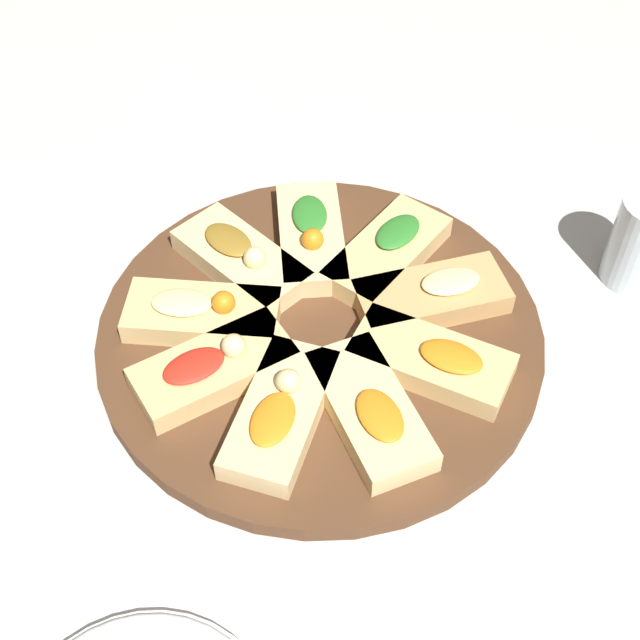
{
  "coord_description": "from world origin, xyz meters",
  "views": [
    {
      "loc": [
        -0.03,
        0.52,
        0.63
      ],
      "look_at": [
        0.0,
        0.0,
        0.03
      ],
      "focal_mm": 50.0,
      "sensor_mm": 36.0,
      "label": 1
    }
  ],
  "objects": [
    {
      "name": "focaccia_slice_0",
      "position": [
        0.08,
        -0.07,
        0.03
      ],
      "size": [
        0.14,
        0.14,
        0.04
      ],
      "color": "#E5C689",
      "rests_on": "serving_board"
    },
    {
      "name": "focaccia_slice_4",
      "position": [
        -0.05,
        0.1,
        0.03
      ],
      "size": [
        0.12,
        0.15,
        0.03
      ],
      "color": "#E5C689",
      "rests_on": "serving_board"
    },
    {
      "name": "focaccia_slice_8",
      "position": [
        0.02,
        -0.11,
        0.03
      ],
      "size": [
        0.08,
        0.14,
        0.04
      ],
      "color": "#E5C689",
      "rests_on": "serving_board"
    },
    {
      "name": "serving_board",
      "position": [
        0.0,
        0.0,
        0.01
      ],
      "size": [
        0.4,
        0.4,
        0.02
      ],
      "primitive_type": "cylinder",
      "color": "#51331E",
      "rests_on": "ground_plane"
    },
    {
      "name": "focaccia_slice_5",
      "position": [
        -0.1,
        0.04,
        0.03
      ],
      "size": [
        0.15,
        0.11,
        0.03
      ],
      "color": "#DBB775",
      "rests_on": "serving_board"
    },
    {
      "name": "napkin_stack",
      "position": [
        0.18,
        -0.37,
        0.0
      ],
      "size": [
        0.14,
        0.13,
        0.0
      ],
      "primitive_type": "cube",
      "rotation": [
        0.0,
        0.0,
        -0.32
      ],
      "color": "white",
      "rests_on": "ground_plane"
    },
    {
      "name": "focaccia_slice_2",
      "position": [
        0.09,
        0.06,
        0.03
      ],
      "size": [
        0.15,
        0.13,
        0.04
      ],
      "color": "#DBB775",
      "rests_on": "serving_board"
    },
    {
      "name": "focaccia_slice_1",
      "position": [
        0.11,
        -0.0,
        0.03
      ],
      "size": [
        0.14,
        0.06,
        0.04
      ],
      "color": "#DBB775",
      "rests_on": "serving_board"
    },
    {
      "name": "ground_plane",
      "position": [
        0.0,
        0.0,
        0.0
      ],
      "size": [
        3.0,
        3.0,
        0.0
      ],
      "primitive_type": "plane",
      "color": "beige"
    },
    {
      "name": "focaccia_slice_3",
      "position": [
        0.03,
        0.1,
        0.03
      ],
      "size": [
        0.09,
        0.15,
        0.04
      ],
      "color": "#E5C689",
      "rests_on": "serving_board"
    },
    {
      "name": "focaccia_slice_6",
      "position": [
        -0.1,
        -0.04,
        0.03
      ],
      "size": [
        0.15,
        0.1,
        0.03
      ],
      "color": "tan",
      "rests_on": "serving_board"
    },
    {
      "name": "focaccia_slice_7",
      "position": [
        -0.06,
        -0.09,
        0.03
      ],
      "size": [
        0.13,
        0.15,
        0.03
      ],
      "color": "#DBB775",
      "rests_on": "serving_board"
    }
  ]
}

